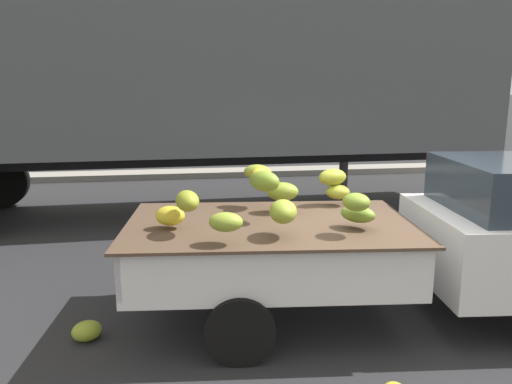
% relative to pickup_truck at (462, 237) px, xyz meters
% --- Properties ---
extents(ground, '(220.00, 220.00, 0.00)m').
position_rel_pickup_truck_xyz_m(ground, '(-0.96, -0.11, -0.89)').
color(ground, '#28282B').
extents(curb_strip, '(80.00, 0.80, 0.16)m').
position_rel_pickup_truck_xyz_m(curb_strip, '(-0.96, 8.98, -0.81)').
color(curb_strip, gray).
rests_on(curb_strip, ground).
extents(pickup_truck, '(5.30, 2.25, 1.70)m').
position_rel_pickup_truck_xyz_m(pickup_truck, '(0.00, 0.00, 0.00)').
color(pickup_truck, white).
rests_on(pickup_truck, ground).
extents(semi_trailer, '(12.08, 2.99, 3.95)m').
position_rel_pickup_truck_xyz_m(semi_trailer, '(-3.00, 4.95, 1.65)').
color(semi_trailer, '#4C5156').
rests_on(semi_trailer, ground).
extents(fallen_banana_bunch_near_tailgate, '(0.38, 0.36, 0.19)m').
position_rel_pickup_truck_xyz_m(fallen_banana_bunch_near_tailgate, '(-3.88, 0.02, -0.79)').
color(fallen_banana_bunch_near_tailgate, '#90A12D').
rests_on(fallen_banana_bunch_near_tailgate, ground).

